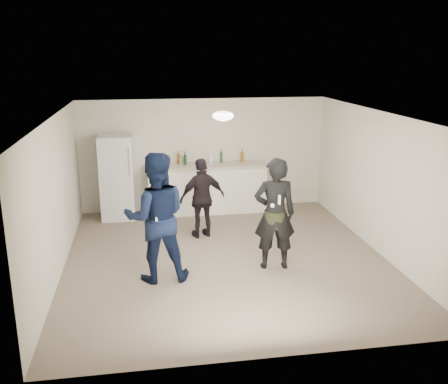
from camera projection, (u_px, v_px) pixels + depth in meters
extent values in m
plane|color=#6B5B4C|center=(226.00, 258.00, 8.73)|extent=(6.00, 6.00, 0.00)
plane|color=silver|center=(226.00, 115.00, 8.06)|extent=(6.00, 6.00, 0.00)
plane|color=beige|center=(204.00, 155.00, 11.24)|extent=(6.00, 0.00, 6.00)
plane|color=beige|center=(271.00, 260.00, 5.54)|extent=(6.00, 0.00, 6.00)
plane|color=beige|center=(56.00, 197.00, 7.96)|extent=(0.00, 6.00, 6.00)
plane|color=beige|center=(379.00, 183.00, 8.82)|extent=(0.00, 6.00, 6.00)
cube|color=white|center=(207.00, 189.00, 11.13)|extent=(2.60, 0.56, 1.05)
cube|color=#C6B199|center=(207.00, 166.00, 10.98)|extent=(2.68, 0.64, 0.04)
cube|color=silver|center=(117.00, 177.00, 10.66)|extent=(0.70, 0.70, 1.80)
cylinder|color=silver|center=(129.00, 162.00, 10.24)|extent=(0.02, 0.02, 0.60)
ellipsoid|color=white|center=(223.00, 116.00, 8.35)|extent=(0.36, 0.36, 0.16)
cylinder|color=silver|center=(181.00, 162.00, 10.88)|extent=(0.08, 0.08, 0.17)
imported|color=#101F44|center=(156.00, 218.00, 7.68)|extent=(1.01, 0.79, 2.05)
imported|color=black|center=(275.00, 214.00, 8.13)|extent=(0.72, 0.51, 1.87)
cylinder|color=#293217|center=(274.00, 219.00, 8.16)|extent=(0.34, 0.34, 0.28)
imported|color=black|center=(202.00, 198.00, 9.56)|extent=(0.98, 0.60, 1.56)
cube|color=silver|center=(157.00, 222.00, 7.41)|extent=(0.04, 0.04, 0.15)
sphere|color=white|center=(165.00, 225.00, 7.47)|extent=(0.07, 0.07, 0.07)
cube|color=white|center=(279.00, 200.00, 7.81)|extent=(0.04, 0.04, 0.15)
sphere|color=white|center=(272.00, 206.00, 7.85)|extent=(0.07, 0.07, 0.07)
cylinder|color=#12421F|center=(185.00, 160.00, 10.95)|extent=(0.07, 0.07, 0.21)
cylinder|color=#895313|center=(179.00, 159.00, 11.02)|extent=(0.07, 0.07, 0.21)
cylinder|color=#154A23|center=(221.00, 158.00, 11.12)|extent=(0.06, 0.06, 0.24)
cylinder|color=white|center=(211.00, 161.00, 10.99)|extent=(0.07, 0.07, 0.17)
cylinder|color=#906514|center=(242.00, 157.00, 11.24)|extent=(0.08, 0.08, 0.21)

